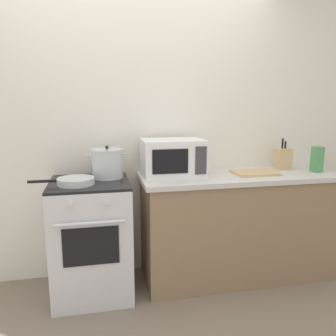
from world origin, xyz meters
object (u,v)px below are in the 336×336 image
at_px(knife_block, 283,159).
at_px(cutting_board, 255,173).
at_px(stove, 92,238).
at_px(stock_pot, 107,163).
at_px(pasta_box, 317,159).
at_px(microwave, 173,158).
at_px(frying_pan, 75,181).

bearing_deg(knife_block, cutting_board, -157.76).
relative_size(stove, stock_pot, 2.72).
distance_m(stock_pot, knife_block, 1.57).
xyz_separation_m(stock_pot, pasta_box, (1.79, -0.14, -0.01)).
distance_m(microwave, knife_block, 1.04).
relative_size(stove, knife_block, 3.28).
xyz_separation_m(stove, cutting_board, (1.37, 0.00, 0.47)).
distance_m(stove, cutting_board, 1.45).
relative_size(frying_pan, cutting_board, 1.31).
bearing_deg(cutting_board, pasta_box, -3.03).
distance_m(frying_pan, microwave, 0.80).
height_order(stove, cutting_board, cutting_board).
bearing_deg(microwave, knife_block, 3.41).
bearing_deg(pasta_box, microwave, 175.11).
bearing_deg(stock_pot, knife_block, 1.11).
distance_m(stock_pot, pasta_box, 1.80).
distance_m(stove, frying_pan, 0.50).
xyz_separation_m(knife_block, pasta_box, (0.22, -0.17, 0.01)).
bearing_deg(microwave, pasta_box, -4.89).
distance_m(knife_block, pasta_box, 0.28).
distance_m(stove, microwave, 0.91).
bearing_deg(cutting_board, microwave, 173.60).
height_order(knife_block, pasta_box, knife_block).
relative_size(cutting_board, pasta_box, 1.64).
bearing_deg(frying_pan, microwave, 11.59).
xyz_separation_m(stock_pot, frying_pan, (-0.24, -0.19, -0.09)).
height_order(stove, frying_pan, frying_pan).
bearing_deg(knife_block, stock_pot, -178.89).
bearing_deg(stock_pot, stove, -142.68).
relative_size(frying_pan, knife_block, 1.68).
bearing_deg(microwave, cutting_board, -6.40).
distance_m(stock_pot, microwave, 0.53).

